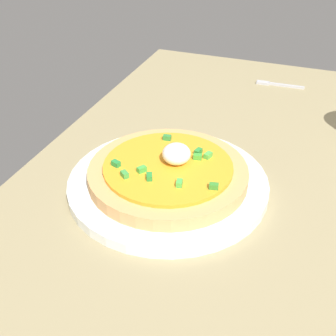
% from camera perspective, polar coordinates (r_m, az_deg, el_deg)
% --- Properties ---
extents(dining_table, '(1.23, 0.71, 0.02)m').
position_cam_1_polar(dining_table, '(0.63, 8.49, -7.72)').
color(dining_table, '#94865F').
rests_on(dining_table, ground).
extents(plate, '(0.30, 0.30, 0.02)m').
position_cam_1_polar(plate, '(0.67, -0.00, -1.99)').
color(plate, white).
rests_on(plate, dining_table).
extents(pizza, '(0.24, 0.24, 0.06)m').
position_cam_1_polar(pizza, '(0.66, 0.04, -0.47)').
color(pizza, tan).
rests_on(pizza, plate).
extents(fork, '(0.01, 0.11, 0.00)m').
position_cam_1_polar(fork, '(1.03, 13.60, 10.34)').
color(fork, '#B7B7BC').
rests_on(fork, dining_table).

